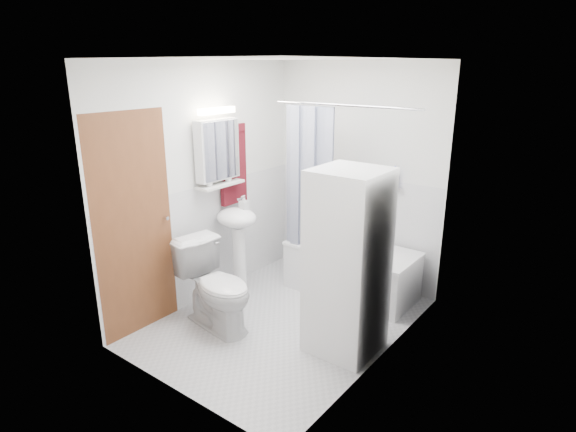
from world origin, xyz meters
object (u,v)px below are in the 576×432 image
Objects in this scene: washer_dryer at (347,263)px; toilet at (217,287)px; sink at (238,231)px; bathtub at (351,268)px.

toilet is at bearing -160.21° from washer_dryer.
washer_dryer is (1.43, -0.21, 0.09)m from sink.
washer_dryer is at bearing -62.83° from bathtub.
bathtub is at bearing -16.58° from toilet.
bathtub is 1.67× the size of toilet.
bathtub is at bearing 116.97° from washer_dryer.
washer_dryer is at bearing -8.32° from sink.
toilet reaches higher than bathtub.
bathtub is 1.17m from washer_dryer.
washer_dryer is at bearing -61.11° from toilet.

